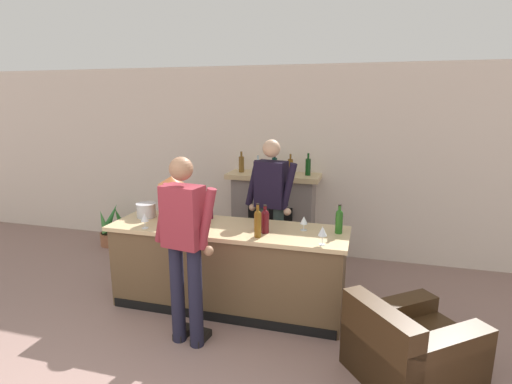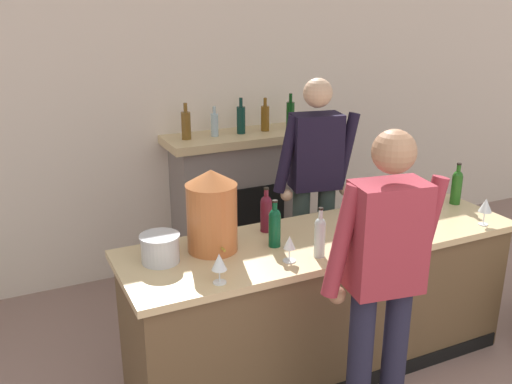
{
  "view_description": "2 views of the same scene",
  "coord_description": "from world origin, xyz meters",
  "px_view_note": "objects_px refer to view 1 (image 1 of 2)",
  "views": [
    {
      "loc": [
        1.58,
        -1.52,
        2.26
      ],
      "look_at": [
        0.4,
        2.68,
        1.26
      ],
      "focal_mm": 28.0,
      "sensor_mm": 36.0,
      "label": 1
    },
    {
      "loc": [
        -1.63,
        -0.44,
        2.36
      ],
      "look_at": [
        -0.05,
        2.88,
        1.09
      ],
      "focal_mm": 40.0,
      "sensor_mm": 36.0,
      "label": 2
    }
  ],
  "objects_px": {
    "person_bartender": "(271,206)",
    "wine_bottle_merlot_tall": "(197,212)",
    "copper_dispenser": "(172,198)",
    "wine_bottle_port_short": "(210,207)",
    "wine_bottle_burgundy_dark": "(258,222)",
    "wine_bottle_cabernet_heavy": "(203,220)",
    "potted_plant_corner": "(112,230)",
    "wine_glass_mid_counter": "(304,221)",
    "person_customer": "(185,244)",
    "armchair_black": "(407,351)",
    "wine_bottle_rose_blush": "(265,220)",
    "wine_glass_front_right": "(145,218)",
    "wine_glass_back_row": "(323,231)",
    "fireplace_stone": "(274,214)",
    "wine_bottle_chardonnay_pale": "(339,220)",
    "ice_bucket_steel": "(146,210)",
    "wine_glass_by_dispenser": "(187,220)"
  },
  "relations": [
    {
      "from": "person_bartender",
      "to": "wine_bottle_rose_blush",
      "type": "bearing_deg",
      "value": -80.9
    },
    {
      "from": "wine_glass_back_row",
      "to": "wine_glass_front_right",
      "type": "distance_m",
      "value": 1.87
    },
    {
      "from": "person_bartender",
      "to": "wine_bottle_merlot_tall",
      "type": "height_order",
      "value": "person_bartender"
    },
    {
      "from": "wine_bottle_burgundy_dark",
      "to": "wine_glass_mid_counter",
      "type": "xyz_separation_m",
      "value": [
        0.41,
        0.33,
        -0.05
      ]
    },
    {
      "from": "wine_glass_mid_counter",
      "to": "wine_bottle_port_short",
      "type": "bearing_deg",
      "value": 173.13
    },
    {
      "from": "copper_dispenser",
      "to": "person_customer",
      "type": "bearing_deg",
      "value": -57.12
    },
    {
      "from": "wine_bottle_rose_blush",
      "to": "wine_glass_back_row",
      "type": "relative_size",
      "value": 1.62
    },
    {
      "from": "fireplace_stone",
      "to": "wine_bottle_cabernet_heavy",
      "type": "xyz_separation_m",
      "value": [
        -0.32,
        -1.85,
        0.43
      ]
    },
    {
      "from": "wine_glass_mid_counter",
      "to": "potted_plant_corner",
      "type": "bearing_deg",
      "value": 158.94
    },
    {
      "from": "wine_bottle_merlot_tall",
      "to": "wine_glass_front_right",
      "type": "relative_size",
      "value": 1.74
    },
    {
      "from": "armchair_black",
      "to": "wine_bottle_chardonnay_pale",
      "type": "xyz_separation_m",
      "value": [
        -0.65,
        0.83,
        0.82
      ]
    },
    {
      "from": "wine_bottle_port_short",
      "to": "wine_bottle_rose_blush",
      "type": "relative_size",
      "value": 0.99
    },
    {
      "from": "person_customer",
      "to": "copper_dispenser",
      "type": "relative_size",
      "value": 3.61
    },
    {
      "from": "armchair_black",
      "to": "copper_dispenser",
      "type": "height_order",
      "value": "copper_dispenser"
    },
    {
      "from": "person_customer",
      "to": "potted_plant_corner",
      "type": "bearing_deg",
      "value": 137.56
    },
    {
      "from": "wine_bottle_merlot_tall",
      "to": "person_bartender",
      "type": "bearing_deg",
      "value": 44.22
    },
    {
      "from": "potted_plant_corner",
      "to": "wine_glass_mid_counter",
      "type": "xyz_separation_m",
      "value": [
        3.26,
        -1.26,
        0.8
      ]
    },
    {
      "from": "wine_bottle_merlot_tall",
      "to": "fireplace_stone",
      "type": "bearing_deg",
      "value": 73.25
    },
    {
      "from": "wine_glass_back_row",
      "to": "wine_glass_mid_counter",
      "type": "bearing_deg",
      "value": 121.43
    },
    {
      "from": "wine_bottle_burgundy_dark",
      "to": "wine_glass_mid_counter",
      "type": "relative_size",
      "value": 2.27
    },
    {
      "from": "potted_plant_corner",
      "to": "copper_dispenser",
      "type": "bearing_deg",
      "value": -35.33
    },
    {
      "from": "wine_bottle_rose_blush",
      "to": "wine_bottle_chardonnay_pale",
      "type": "height_order",
      "value": "wine_bottle_chardonnay_pale"
    },
    {
      "from": "person_customer",
      "to": "armchair_black",
      "type": "bearing_deg",
      "value": 1.06
    },
    {
      "from": "wine_bottle_burgundy_dark",
      "to": "wine_bottle_cabernet_heavy",
      "type": "height_order",
      "value": "wine_bottle_burgundy_dark"
    },
    {
      "from": "person_customer",
      "to": "wine_bottle_burgundy_dark",
      "type": "xyz_separation_m",
      "value": [
        0.54,
        0.53,
        0.09
      ]
    },
    {
      "from": "wine_glass_mid_counter",
      "to": "wine_glass_front_right",
      "type": "bearing_deg",
      "value": -166.68
    },
    {
      "from": "wine_bottle_chardonnay_pale",
      "to": "wine_bottle_rose_blush",
      "type": "bearing_deg",
      "value": -165.33
    },
    {
      "from": "person_customer",
      "to": "fireplace_stone",
      "type": "bearing_deg",
      "value": 83.5
    },
    {
      "from": "copper_dispenser",
      "to": "wine_bottle_port_short",
      "type": "distance_m",
      "value": 0.44
    },
    {
      "from": "ice_bucket_steel",
      "to": "wine_glass_mid_counter",
      "type": "xyz_separation_m",
      "value": [
        1.84,
        0.01,
        0.02
      ]
    },
    {
      "from": "wine_bottle_burgundy_dark",
      "to": "wine_bottle_cabernet_heavy",
      "type": "xyz_separation_m",
      "value": [
        -0.59,
        -0.0,
        -0.02
      ]
    },
    {
      "from": "person_customer",
      "to": "wine_glass_front_right",
      "type": "bearing_deg",
      "value": 145.32
    },
    {
      "from": "wine_bottle_port_short",
      "to": "wine_glass_back_row",
      "type": "height_order",
      "value": "wine_bottle_port_short"
    },
    {
      "from": "potted_plant_corner",
      "to": "wine_bottle_cabernet_heavy",
      "type": "relative_size",
      "value": 2.24
    },
    {
      "from": "fireplace_stone",
      "to": "copper_dispenser",
      "type": "distance_m",
      "value": 1.8
    },
    {
      "from": "copper_dispenser",
      "to": "wine_bottle_port_short",
      "type": "bearing_deg",
      "value": 15.75
    },
    {
      "from": "ice_bucket_steel",
      "to": "wine_bottle_rose_blush",
      "type": "height_order",
      "value": "wine_bottle_rose_blush"
    },
    {
      "from": "armchair_black",
      "to": "person_bartender",
      "type": "distance_m",
      "value": 2.18
    },
    {
      "from": "wine_bottle_port_short",
      "to": "wine_bottle_burgundy_dark",
      "type": "relative_size",
      "value": 0.85
    },
    {
      "from": "person_customer",
      "to": "wine_bottle_cabernet_heavy",
      "type": "bearing_deg",
      "value": 95.02
    },
    {
      "from": "wine_bottle_burgundy_dark",
      "to": "wine_glass_by_dispenser",
      "type": "distance_m",
      "value": 0.77
    },
    {
      "from": "fireplace_stone",
      "to": "wine_bottle_port_short",
      "type": "height_order",
      "value": "fireplace_stone"
    },
    {
      "from": "wine_bottle_rose_blush",
      "to": "wine_glass_front_right",
      "type": "relative_size",
      "value": 1.76
    },
    {
      "from": "person_bartender",
      "to": "ice_bucket_steel",
      "type": "distance_m",
      "value": 1.47
    },
    {
      "from": "armchair_black",
      "to": "wine_bottle_rose_blush",
      "type": "distance_m",
      "value": 1.73
    },
    {
      "from": "fireplace_stone",
      "to": "wine_bottle_chardonnay_pale",
      "type": "height_order",
      "value": "fireplace_stone"
    },
    {
      "from": "person_customer",
      "to": "wine_bottle_burgundy_dark",
      "type": "distance_m",
      "value": 0.76
    },
    {
      "from": "person_bartender",
      "to": "copper_dispenser",
      "type": "height_order",
      "value": "person_bartender"
    },
    {
      "from": "person_customer",
      "to": "wine_bottle_port_short",
      "type": "xyz_separation_m",
      "value": [
        -0.16,
        1.0,
        0.07
      ]
    },
    {
      "from": "copper_dispenser",
      "to": "wine_glass_back_row",
      "type": "distance_m",
      "value": 1.8
    }
  ]
}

